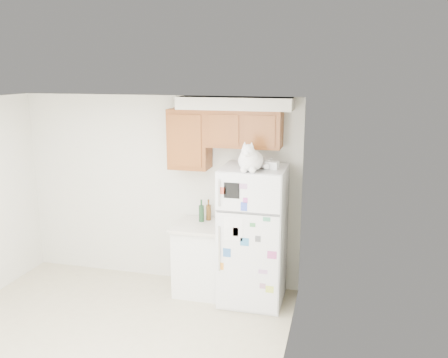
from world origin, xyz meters
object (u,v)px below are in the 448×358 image
(storage_box_back, at_px, (263,163))
(storage_box_front, at_px, (272,165))
(refrigerator, at_px, (253,236))
(bottle_amber, at_px, (208,210))
(base_counter, at_px, (201,258))
(bottle_green, at_px, (201,211))
(cat, at_px, (250,159))

(storage_box_back, xyz_separation_m, storage_box_front, (0.12, -0.11, -0.01))
(refrigerator, bearing_deg, bottle_amber, 158.50)
(refrigerator, relative_size, base_counter, 1.85)
(bottle_green, bearing_deg, storage_box_back, -7.93)
(refrigerator, distance_m, base_counter, 0.79)
(cat, xyz_separation_m, storage_box_back, (0.10, 0.28, -0.08))
(base_counter, height_order, storage_box_back, storage_box_back)
(refrigerator, height_order, bottle_amber, refrigerator)
(base_counter, bearing_deg, bottle_green, 98.58)
(storage_box_front, xyz_separation_m, bottle_green, (-0.92, 0.22, -0.68))
(storage_box_front, height_order, bottle_amber, storage_box_front)
(cat, distance_m, storage_box_back, 0.31)
(base_counter, distance_m, storage_box_front, 1.58)
(storage_box_front, bearing_deg, storage_box_back, 145.53)
(bottle_green, distance_m, bottle_amber, 0.11)
(cat, distance_m, bottle_green, 1.11)
(refrigerator, xyz_separation_m, storage_box_front, (0.22, -0.05, 0.89))
(refrigerator, distance_m, bottle_green, 0.75)
(bottle_green, bearing_deg, cat, -28.98)
(storage_box_back, distance_m, bottle_amber, 1.03)
(refrigerator, bearing_deg, base_counter, 173.90)
(refrigerator, xyz_separation_m, storage_box_back, (0.10, 0.06, 0.90))
(refrigerator, xyz_separation_m, cat, (-0.00, -0.22, 0.98))
(bottle_green, xyz_separation_m, bottle_amber, (0.07, 0.08, -0.01))
(storage_box_front, distance_m, bottle_green, 1.17)
(refrigerator, relative_size, cat, 3.33)
(refrigerator, distance_m, storage_box_back, 0.91)
(refrigerator, distance_m, cat, 1.01)
(storage_box_back, relative_size, storage_box_front, 1.20)
(cat, relative_size, bottle_amber, 1.86)
(refrigerator, relative_size, bottle_green, 5.86)
(storage_box_back, bearing_deg, base_counter, -169.02)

